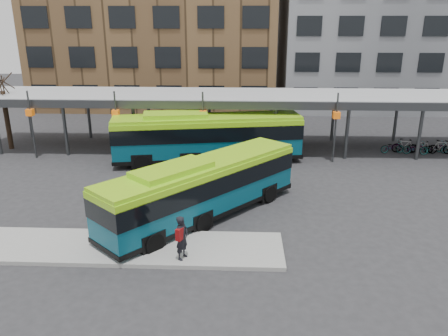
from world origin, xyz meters
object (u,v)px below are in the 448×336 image
tree (7,117)px  pedestrian (182,238)px  bus_rear (207,136)px  bus_front (203,187)px

tree → pedestrian: bearing=-46.1°
bus_rear → pedestrian: bus_rear is taller
bus_front → bus_rear: bearing=45.2°
pedestrian → bus_rear: bearing=24.3°
bus_front → pedestrian: bearing=-144.2°
tree → pedestrian: 22.16m
tree → bus_rear: 15.49m
tree → bus_front: bearing=-36.4°
tree → bus_front: size_ratio=0.56×
bus_front → pedestrian: size_ratio=5.44×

